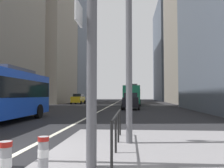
# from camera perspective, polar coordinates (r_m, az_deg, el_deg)

# --- Properties ---
(ground_plane) EXTENTS (160.00, 160.00, 0.00)m
(ground_plane) POSITION_cam_1_polar(r_m,az_deg,el_deg) (26.46, -2.47, -6.36)
(ground_plane) COLOR black
(lane_centre_line) EXTENTS (0.20, 80.00, 0.01)m
(lane_centre_line) POSITION_cam_1_polar(r_m,az_deg,el_deg) (36.39, -0.57, -5.38)
(lane_centre_line) COLOR beige
(lane_centre_line) RESTS_ON ground
(office_tower_left_mid) EXTENTS (12.18, 16.34, 32.13)m
(office_tower_left_mid) POSITION_cam_1_polar(r_m,az_deg,el_deg) (54.39, -16.80, 12.69)
(office_tower_left_mid) COLOR gray
(office_tower_left_mid) RESTS_ON ground
(office_tower_left_far) EXTENTS (11.33, 21.54, 53.89)m
(office_tower_left_far) POSITION_cam_1_polar(r_m,az_deg,el_deg) (76.81, -10.71, 16.48)
(office_tower_left_far) COLOR slate
(office_tower_left_far) RESTS_ON ground
(office_tower_right_mid) EXTENTS (10.77, 19.05, 33.00)m
(office_tower_right_mid) POSITION_cam_1_polar(r_m,az_deg,el_deg) (53.34, 19.85, 13.54)
(office_tower_right_mid) COLOR gray
(office_tower_right_mid) RESTS_ON ground
(office_tower_right_far) EXTENTS (10.71, 23.02, 30.11)m
(office_tower_right_far) POSITION_cam_1_polar(r_m,az_deg,el_deg) (77.15, 14.82, 7.30)
(office_tower_right_far) COLOR slate
(office_tower_right_far) RESTS_ON ground
(city_bus_red_receding) EXTENTS (2.87, 11.04, 3.40)m
(city_bus_red_receding) POSITION_cam_1_polar(r_m,az_deg,el_deg) (39.00, 4.88, -2.51)
(city_bus_red_receding) COLOR #198456
(city_bus_red_receding) RESTS_ON ground
(car_oncoming_mid) EXTENTS (2.13, 4.43, 1.94)m
(car_oncoming_mid) POSITION_cam_1_polar(r_m,az_deg,el_deg) (45.01, -8.26, -3.61)
(car_oncoming_mid) COLOR gold
(car_oncoming_mid) RESTS_ON ground
(car_receding_near) EXTENTS (2.18, 4.08, 1.94)m
(car_receding_near) POSITION_cam_1_polar(r_m,az_deg,el_deg) (27.56, 4.66, -4.16)
(car_receding_near) COLOR black
(car_receding_near) RESTS_ON ground
(bollard_left) EXTENTS (0.20, 0.20, 0.81)m
(bollard_left) POSITION_cam_1_polar(r_m,az_deg,el_deg) (4.00, -24.66, -17.65)
(bollard_left) COLOR #99999E
(bollard_left) RESTS_ON median_island
(bollard_right) EXTENTS (0.20, 0.20, 0.77)m
(bollard_right) POSITION_cam_1_polar(r_m,az_deg,el_deg) (4.46, -16.45, -16.47)
(bollard_right) COLOR #99999E
(bollard_right) RESTS_ON median_island
(pedestrian_railing) EXTENTS (0.06, 4.10, 0.98)m
(pedestrian_railing) POSITION_cam_1_polar(r_m,az_deg,el_deg) (6.87, 1.26, -9.27)
(pedestrian_railing) COLOR black
(pedestrian_railing) RESTS_ON median_island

